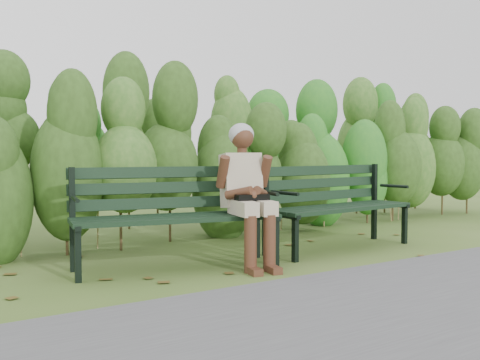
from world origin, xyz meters
TOP-DOWN VIEW (x-y plane):
  - ground at (0.00, 0.00)m, footprint 80.00×80.00m
  - footpath at (0.00, -2.20)m, footprint 60.00×2.50m
  - hedge_band at (0.00, 1.86)m, footprint 11.04×1.67m
  - leaf_litter at (0.12, -0.40)m, footprint 5.99×2.21m
  - bench_left at (-0.93, 0.04)m, footprint 1.91×0.96m
  - bench_right at (0.95, -0.04)m, footprint 1.83×0.72m
  - seated_woman at (-0.34, -0.27)m, footprint 0.54×0.80m

SIDE VIEW (x-z plane):
  - ground at x=0.00m, z-range 0.00..0.00m
  - leaf_litter at x=0.12m, z-range 0.00..0.01m
  - footpath at x=0.00m, z-range 0.00..0.01m
  - bench_right at x=0.95m, z-range 0.08..0.98m
  - bench_left at x=-0.93m, z-range 0.08..1.00m
  - seated_woman at x=-0.34m, z-range 0.09..1.40m
  - hedge_band at x=0.00m, z-range 0.05..2.47m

